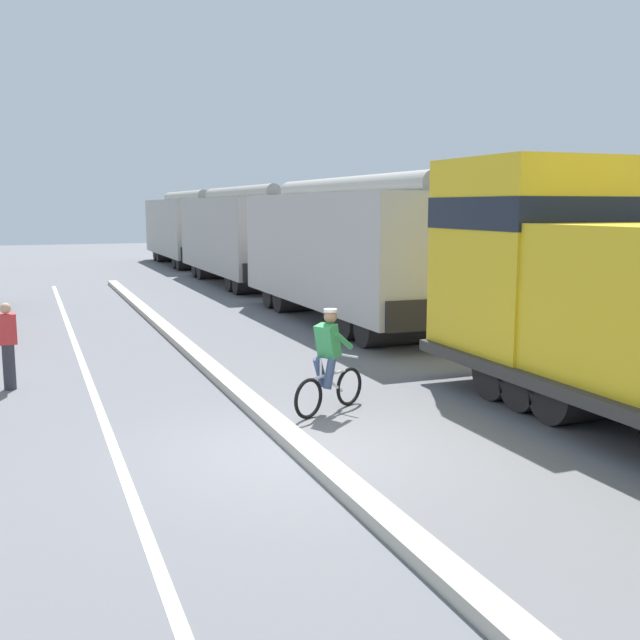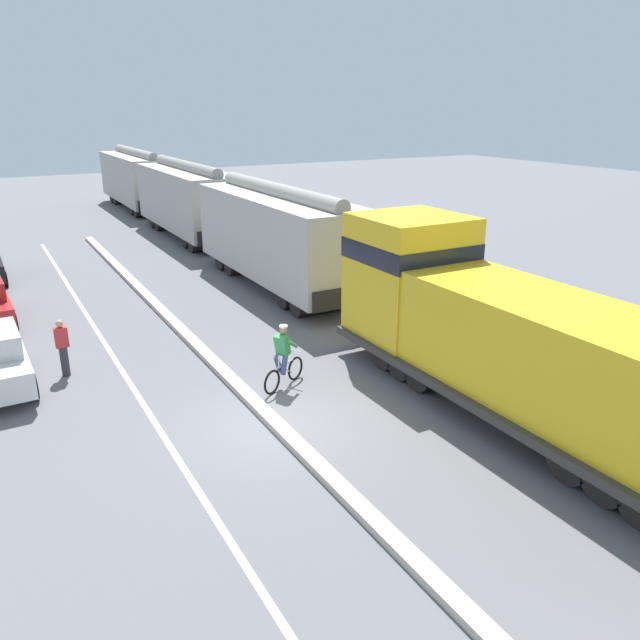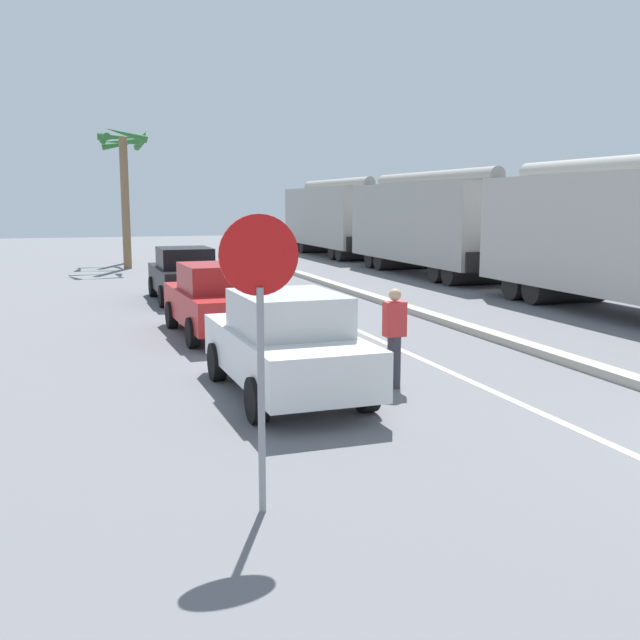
{
  "view_description": "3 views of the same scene",
  "coord_description": "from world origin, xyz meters",
  "views": [
    {
      "loc": [
        -3.39,
        -9.36,
        3.37
      ],
      "look_at": [
        1.33,
        2.68,
        1.39
      ],
      "focal_mm": 42.0,
      "sensor_mm": 36.0,
      "label": 1
    },
    {
      "loc": [
        -5.35,
        -11.86,
        7.09
      ],
      "look_at": [
        2.35,
        1.97,
        1.59
      ],
      "focal_mm": 35.0,
      "sensor_mm": 36.0,
      "label": 2
    },
    {
      "loc": [
        -8.63,
        -5.54,
        3.0
      ],
      "look_at": [
        -4.58,
        6.78,
        0.93
      ],
      "focal_mm": 42.0,
      "sensor_mm": 36.0,
      "label": 3
    }
  ],
  "objects": [
    {
      "name": "locomotive",
      "position": [
        5.17,
        -1.74,
        1.8
      ],
      "size": [
        3.1,
        11.61,
        4.2
      ],
      "color": "gold",
      "rests_on": "ground"
    },
    {
      "name": "hopper_car_trailing",
      "position": [
        5.17,
        33.62,
        2.08
      ],
      "size": [
        2.9,
        10.6,
        4.18
      ],
      "color": "#A5A29B",
      "rests_on": "ground"
    },
    {
      "name": "hopper_car_middle",
      "position": [
        5.17,
        22.02,
        2.08
      ],
      "size": [
        2.9,
        10.6,
        4.18
      ],
      "color": "#A4A19A",
      "rests_on": "ground"
    },
    {
      "name": "hopper_car_lead",
      "position": [
        5.17,
        10.42,
        2.08
      ],
      "size": [
        2.9,
        10.6,
        4.18
      ],
      "color": "#B1AEA6",
      "rests_on": "ground"
    },
    {
      "name": "ground_plane",
      "position": [
        0.0,
        0.0,
        0.0
      ],
      "size": [
        120.0,
        120.0,
        0.0
      ],
      "primitive_type": "plane",
      "color": "slate"
    },
    {
      "name": "median_curb",
      "position": [
        0.0,
        6.0,
        0.08
      ],
      "size": [
        0.36,
        36.0,
        0.16
      ],
      "primitive_type": "cube",
      "color": "#B2AD9E",
      "rests_on": "ground"
    },
    {
      "name": "lane_stripe",
      "position": [
        -2.4,
        6.0,
        0.0
      ],
      "size": [
        0.14,
        36.0,
        0.01
      ],
      "primitive_type": "cube",
      "color": "silver",
      "rests_on": "ground"
    },
    {
      "name": "cyclist",
      "position": [
        1.11,
        1.72,
        0.82
      ],
      "size": [
        1.53,
        0.86,
        1.71
      ],
      "color": "black",
      "rests_on": "ground"
    },
    {
      "name": "pedestrian_by_cars",
      "position": [
        -3.81,
        5.3,
        0.85
      ],
      "size": [
        0.34,
        0.22,
        1.62
      ],
      "color": "#33333D",
      "rests_on": "ground"
    }
  ]
}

